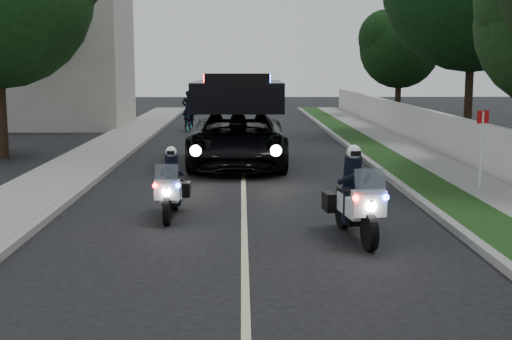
{
  "coord_description": "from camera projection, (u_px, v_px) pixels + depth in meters",
  "views": [
    {
      "loc": [
        -0.04,
        -10.14,
        3.2
      ],
      "look_at": [
        0.26,
        4.36,
        1.0
      ],
      "focal_mm": 48.68,
      "sensor_mm": 36.0,
      "label": 1
    }
  ],
  "objects": [
    {
      "name": "curb_left",
      "position": [
        103.0,
        173.0,
        20.29
      ],
      "size": [
        0.2,
        60.0,
        0.15
      ],
      "primitive_type": "cube",
      "color": "gray",
      "rests_on": "ground"
    },
    {
      "name": "tree_left_near",
      "position": [
        4.0,
        158.0,
        24.1
      ],
      "size": [
        7.9,
        7.9,
        11.04
      ],
      "primitive_type": null,
      "rotation": [
        0.0,
        0.0,
        0.22
      ],
      "color": "#143C14",
      "rests_on": "ground"
    },
    {
      "name": "tree_right_e",
      "position": [
        397.0,
        117.0,
        43.01
      ],
      "size": [
        6.0,
        6.0,
        8.19
      ],
      "primitive_type": null,
      "rotation": [
        0.0,
        0.0,
        -0.26
      ],
      "color": "black",
      "rests_on": "ground"
    },
    {
      "name": "property_wall",
      "position": [
        484.0,
        149.0,
        20.42
      ],
      "size": [
        0.22,
        60.0,
        1.5
      ],
      "primitive_type": "cube",
      "color": "beige",
      "rests_on": "ground"
    },
    {
      "name": "building_far",
      "position": [
        47.0,
        59.0,
        35.47
      ],
      "size": [
        8.0,
        6.0,
        7.0
      ],
      "primitive_type": "cube",
      "color": "#A8A396",
      "rests_on": "ground"
    },
    {
      "name": "grass_verge",
      "position": [
        406.0,
        172.0,
        20.47
      ],
      "size": [
        1.2,
        60.0,
        0.16
      ],
      "primitive_type": "cube",
      "color": "#193814",
      "rests_on": "ground"
    },
    {
      "name": "ground",
      "position": [
        245.0,
        278.0,
        10.5
      ],
      "size": [
        120.0,
        120.0,
        0.0
      ],
      "primitive_type": "plane",
      "color": "black",
      "rests_on": "ground"
    },
    {
      "name": "sidewalk_left",
      "position": [
        66.0,
        173.0,
        20.27
      ],
      "size": [
        2.0,
        60.0,
        0.16
      ],
      "primitive_type": "cube",
      "color": "gray",
      "rests_on": "ground"
    },
    {
      "name": "curb_right",
      "position": [
        382.0,
        172.0,
        20.46
      ],
      "size": [
        0.2,
        60.0,
        0.15
      ],
      "primitive_type": "cube",
      "color": "gray",
      "rests_on": "ground"
    },
    {
      "name": "police_moto_left",
      "position": [
        172.0,
        217.0,
        14.73
      ],
      "size": [
        0.64,
        1.78,
        1.51
      ],
      "primitive_type": null,
      "rotation": [
        0.0,
        0.0,
        -0.01
      ],
      "color": "silver",
      "rests_on": "ground"
    },
    {
      "name": "tree_left_far",
      "position": [
        52.0,
        129.0,
        34.98
      ],
      "size": [
        8.06,
        8.06,
        10.41
      ],
      "primitive_type": null,
      "rotation": [
        0.0,
        0.0,
        0.36
      ],
      "color": "black",
      "rests_on": "ground"
    },
    {
      "name": "sign_post",
      "position": [
        479.0,
        192.0,
        17.63
      ],
      "size": [
        0.41,
        0.41,
        2.14
      ],
      "primitive_type": null,
      "rotation": [
        0.0,
        0.0,
        0.26
      ],
      "color": "maroon",
      "rests_on": "ground"
    },
    {
      "name": "sidewalk_right",
      "position": [
        449.0,
        172.0,
        20.5
      ],
      "size": [
        1.4,
        60.0,
        0.16
      ],
      "primitive_type": "cube",
      "color": "gray",
      "rests_on": "ground"
    },
    {
      "name": "bicycle",
      "position": [
        189.0,
        131.0,
        33.96
      ],
      "size": [
        0.75,
        1.82,
        0.93
      ],
      "primitive_type": "imported",
      "rotation": [
        0.0,
        0.0,
        -0.07
      ],
      "color": "black",
      "rests_on": "ground"
    },
    {
      "name": "police_moto_right",
      "position": [
        354.0,
        238.0,
        12.93
      ],
      "size": [
        0.98,
        2.13,
        1.75
      ],
      "primitive_type": null,
      "rotation": [
        0.0,
        0.0,
        0.13
      ],
      "color": "silver",
      "rests_on": "ground"
    },
    {
      "name": "cyclist",
      "position": [
        189.0,
        131.0,
        33.96
      ],
      "size": [
        0.65,
        0.45,
        1.77
      ],
      "primitive_type": "imported",
      "rotation": [
        0.0,
        0.0,
        3.18
      ],
      "color": "black",
      "rests_on": "ground"
    },
    {
      "name": "police_suv",
      "position": [
        238.0,
        165.0,
        22.3
      ],
      "size": [
        3.06,
        6.52,
        3.16
      ],
      "primitive_type": "imported",
      "rotation": [
        0.0,
        0.0,
        -0.01
      ],
      "color": "black",
      "rests_on": "ground"
    },
    {
      "name": "lane_marking",
      "position": [
        243.0,
        175.0,
        20.39
      ],
      "size": [
        0.12,
        50.0,
        0.01
      ],
      "primitive_type": "cube",
      "color": "#BFB78C",
      "rests_on": "ground"
    },
    {
      "name": "tree_right_d",
      "position": [
        467.0,
        137.0,
        31.06
      ],
      "size": [
        9.49,
        9.49,
        13.32
      ],
      "primitive_type": null,
      "rotation": [
        0.0,
        0.0,
        0.21
      ],
      "color": "#123713",
      "rests_on": "ground"
    }
  ]
}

